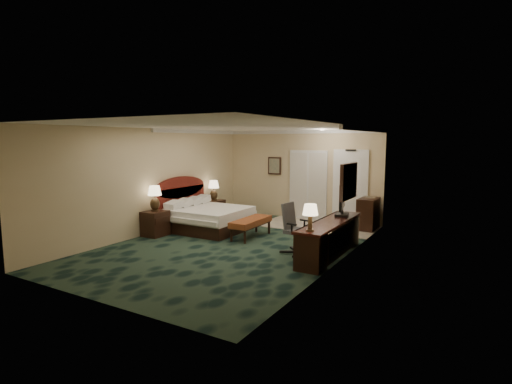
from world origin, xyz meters
The scene contains 24 objects.
floor centered at (0.00, 0.00, 0.00)m, with size 5.00×7.50×0.00m, color black.
ceiling centered at (0.00, 0.00, 2.70)m, with size 5.00×7.50×0.00m, color white.
wall_back centered at (0.00, 3.75, 1.35)m, with size 5.00×0.00×2.70m, color #CFB689.
wall_front centered at (0.00, -3.75, 1.35)m, with size 5.00×0.00×2.70m, color #CFB689.
wall_left centered at (-2.50, 0.00, 1.35)m, with size 0.00×7.50×2.70m, color #CFB689.
wall_right centered at (2.50, 0.00, 1.35)m, with size 0.00×7.50×2.70m, color #CFB689.
crown_molding centered at (0.00, 0.00, 2.65)m, with size 5.00×7.50×0.10m, color white, non-canonical shape.
tile_patch centered at (0.90, 2.90, 0.01)m, with size 3.20×1.70×0.01m, color #B1A79D.
headboard centered at (-2.44, 1.00, 0.70)m, with size 0.12×2.00×1.40m, color #430C08, non-canonical shape.
entry_door centered at (1.55, 3.72, 1.05)m, with size 1.02×0.06×2.18m, color white.
closet_doors centered at (0.25, 3.71, 1.05)m, with size 1.20×0.06×2.10m, color silver.
wall_art centered at (-0.90, 3.71, 1.60)m, with size 0.45×0.06×0.55m, color #566961.
wall_mirror centered at (2.46, 0.60, 1.55)m, with size 0.05×0.95×0.75m, color white.
bed centered at (-1.45, 0.98, 0.30)m, with size 1.91×1.77×0.61m, color white.
nightstand_near centered at (-2.23, -0.23, 0.31)m, with size 0.50×0.58×0.63m, color black.
nightstand_far centered at (-2.25, 2.34, 0.29)m, with size 0.46×0.53×0.58m, color black.
lamp_near centered at (-2.24, -0.20, 0.95)m, with size 0.34×0.34×0.64m, color #322310, non-canonical shape.
lamp_far centered at (-2.24, 2.29, 0.88)m, with size 0.33×0.33×0.61m, color #322310, non-canonical shape.
bed_bench centered at (-0.05, 0.83, 0.23)m, with size 0.48×1.38×0.47m, color brown.
desk centered at (2.20, 0.26, 0.37)m, with size 0.55×2.58×0.74m, color black.
tv centered at (2.22, 0.95, 1.10)m, with size 0.08×0.93×0.72m, color black.
desk_lamp centered at (2.19, -0.79, 1.00)m, with size 0.29×0.29×0.51m, color #322310, non-canonical shape.
desk_chair centered at (1.57, 0.08, 0.54)m, with size 0.63×0.59×1.08m, color #484848, non-canonical shape.
minibar centered at (2.23, 3.20, 0.43)m, with size 0.45×0.81×0.85m, color black.
Camera 1 is at (4.94, -7.49, 2.39)m, focal length 28.00 mm.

